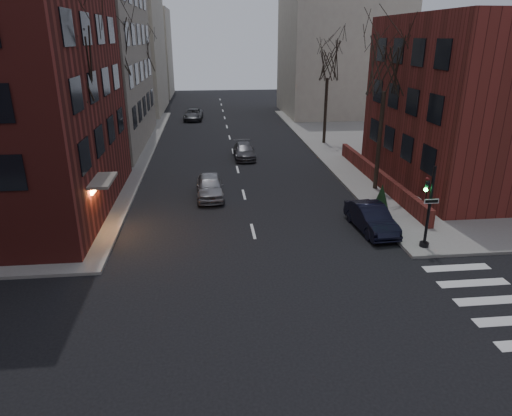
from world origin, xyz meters
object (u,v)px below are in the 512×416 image
Objects in this scene: streetlamp_far at (151,89)px; car_lane_silver at (210,186)px; tree_left_c at (140,53)px; tree_right_a at (387,65)px; car_lane_gray at (244,151)px; sandwich_board at (416,205)px; traffic_signal at (427,212)px; tree_right_b at (328,61)px; evergreen_shrub at (381,200)px; streetlamp_near at (119,121)px; parked_sedan at (371,218)px; car_lane_far at (193,115)px; tree_left_a at (68,62)px; tree_left_b at (113,47)px.

car_lane_silver is (6.01, -24.24, -3.51)m from streetlamp_far.
tree_left_c is 1.00× the size of tree_right_a.
car_lane_silver is at bearing -107.53° from car_lane_gray.
traffic_signal is at bearing -117.11° from sandwich_board.
car_lane_gray is at bearing -150.48° from tree_right_b.
sandwich_board is (11.76, -4.30, -0.13)m from car_lane_silver.
evergreen_shrub is at bearing -27.48° from car_lane_silver.
traffic_signal is 0.64× the size of streetlamp_near.
tree_right_a is 5.16× the size of evergreen_shrub.
streetlamp_near is 20.05m from sandwich_board.
tree_right_a reaches higher than car_lane_gray.
car_lane_silver is at bearing -35.22° from streetlamp_near.
parked_sedan is 0.89× the size of car_lane_far.
tree_right_a is 8.64m from evergreen_shrub.
streetlamp_far is (-17.00, 24.00, -3.79)m from tree_right_a.
tree_right_a is (17.60, -22.00, 0.00)m from tree_left_c.
tree_left_a is 26.00m from tree_left_c.
tree_left_a is 1.06× the size of tree_right_a.
car_lane_gray is at bearing -58.22° from streetlamp_far.
tree_right_a is 13.20m from car_lane_silver.
car_lane_gray is (-8.00, 9.47, -7.41)m from tree_right_a.
car_lane_gray is (9.60, 1.47, -8.29)m from tree_left_b.
streetlamp_near is at bearing 143.53° from car_lane_silver.
tree_right_b is 20.01m from streetlamp_far.
streetlamp_near is (-17.00, 4.00, -3.79)m from tree_right_a.
tree_right_b is 2.16× the size of car_lane_gray.
tree_right_a is at bearing 73.05° from evergreen_shrub.
tree_left_b is 2.55× the size of parked_sedan.
parked_sedan reaches higher than car_lane_gray.
parked_sedan is at bearing -38.12° from car_lane_silver.
traffic_signal is 4.21m from evergreen_shrub.
tree_left_a is 2.42× the size of car_lane_silver.
parked_sedan is at bearing -36.19° from streetlamp_near.
streetlamp_far is at bearing 149.53° from tree_right_b.
car_lane_far is at bearing 103.15° from car_lane_gray.
tree_left_c is 4.33m from streetlamp_far.
tree_left_c is 2.05× the size of car_lane_far.
streetlamp_near is 7.02× the size of sandwich_board.
tree_right_b is at bearing -24.44° from tree_left_c.
tree_left_a reaches higher than car_lane_far.
tree_left_a is 18.31m from car_lane_gray.
tree_right_b is at bearing -30.47° from streetlamp_far.
tree_right_b is 19.25m from car_lane_silver.
streetlamp_far is at bearing 110.69° from parked_sedan.
tree_left_c reaches higher than evergreen_shrub.
car_lane_silver is at bearing 29.60° from tree_left_a.
streetlamp_far is at bearing 118.19° from evergreen_shrub.
sandwich_board is (1.63, 4.46, -1.31)m from traffic_signal.
tree_left_b is 22.44m from parked_sedan.
tree_left_b is at bearing -171.72° from car_lane_gray.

